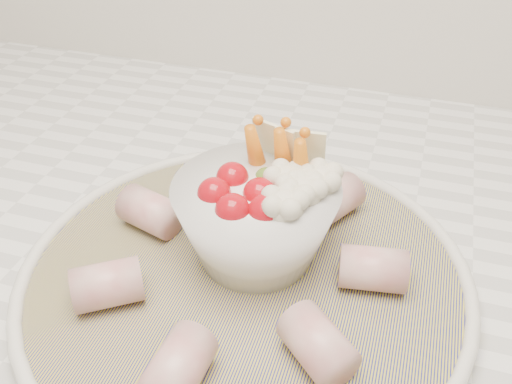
% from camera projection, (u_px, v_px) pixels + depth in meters
% --- Properties ---
extents(serving_platter, '(0.39, 0.39, 0.02)m').
position_uv_depth(serving_platter, '(245.00, 275.00, 0.49)').
color(serving_platter, navy).
rests_on(serving_platter, kitchen_counter).
extents(veggie_bowl, '(0.14, 0.14, 0.11)m').
position_uv_depth(veggie_bowl, '(259.00, 216.00, 0.48)').
color(veggie_bowl, white).
rests_on(veggie_bowl, serving_platter).
extents(cured_meat_rolls, '(0.27, 0.29, 0.04)m').
position_uv_depth(cured_meat_rolls, '(243.00, 255.00, 0.48)').
color(cured_meat_rolls, '#B55256').
rests_on(cured_meat_rolls, serving_platter).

